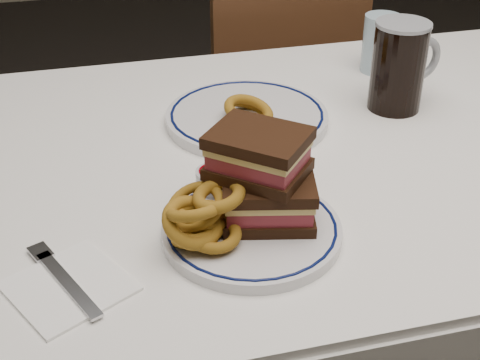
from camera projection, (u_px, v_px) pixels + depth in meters
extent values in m
cube|color=white|center=(317.00, 151.00, 1.11)|extent=(1.26, 0.86, 0.03)
cylinder|color=#4D2E18|center=(25.00, 256.00, 1.48)|extent=(0.06, 0.06, 0.71)
cylinder|color=#4D2E18|center=(461.00, 191.00, 1.71)|extent=(0.06, 0.06, 0.71)
cube|color=white|center=(250.00, 93.00, 1.51)|extent=(1.26, 0.01, 0.17)
cube|color=#4D2E18|center=(266.00, 96.00, 2.01)|extent=(0.44, 0.44, 0.04)
cylinder|color=#4D2E18|center=(298.00, 128.00, 2.32)|extent=(0.04, 0.04, 0.41)
cylinder|color=#4D2E18|center=(341.00, 182.00, 2.02)|extent=(0.04, 0.04, 0.41)
cylinder|color=#4D2E18|center=(196.00, 143.00, 2.23)|extent=(0.04, 0.04, 0.41)
cylinder|color=#4D2E18|center=(225.00, 201.00, 1.94)|extent=(0.04, 0.04, 0.41)
cube|color=#4D2E18|center=(292.00, 37.00, 1.72)|extent=(0.43, 0.05, 0.46)
cylinder|color=silver|center=(252.00, 231.00, 0.89)|extent=(0.24, 0.24, 0.02)
torus|color=#091346|center=(252.00, 226.00, 0.88)|extent=(0.23, 0.23, 0.00)
cube|color=black|center=(268.00, 214.00, 0.89)|extent=(0.14, 0.12, 0.02)
cube|color=maroon|center=(268.00, 202.00, 0.88)|extent=(0.13, 0.11, 0.02)
cube|color=#DEBE63|center=(268.00, 193.00, 0.87)|extent=(0.13, 0.11, 0.01)
cube|color=black|center=(269.00, 184.00, 0.87)|extent=(0.14, 0.12, 0.02)
cube|color=black|center=(258.00, 169.00, 0.87)|extent=(0.15, 0.15, 0.02)
cube|color=maroon|center=(258.00, 157.00, 0.86)|extent=(0.14, 0.14, 0.02)
cube|color=#DEBE63|center=(259.00, 147.00, 0.85)|extent=(0.15, 0.14, 0.01)
cube|color=black|center=(259.00, 138.00, 0.84)|extent=(0.15, 0.15, 0.02)
torus|color=brown|center=(197.00, 235.00, 0.85)|extent=(0.07, 0.07, 0.05)
torus|color=brown|center=(212.00, 232.00, 0.84)|extent=(0.08, 0.08, 0.03)
torus|color=brown|center=(199.00, 215.00, 0.86)|extent=(0.08, 0.08, 0.06)
torus|color=brown|center=(192.00, 223.00, 0.83)|extent=(0.09, 0.08, 0.07)
torus|color=brown|center=(196.00, 206.00, 0.85)|extent=(0.08, 0.08, 0.05)
torus|color=brown|center=(193.00, 211.00, 0.82)|extent=(0.07, 0.07, 0.04)
torus|color=brown|center=(219.00, 195.00, 0.84)|extent=(0.07, 0.07, 0.03)
cylinder|color=silver|center=(214.00, 180.00, 0.95)|extent=(0.05, 0.05, 0.03)
cylinder|color=maroon|center=(214.00, 174.00, 0.94)|extent=(0.04, 0.04, 0.01)
cylinder|color=black|center=(398.00, 67.00, 1.18)|extent=(0.09, 0.09, 0.16)
cylinder|color=#92979F|center=(404.00, 24.00, 1.14)|extent=(0.10, 0.10, 0.01)
torus|color=#92979F|center=(422.00, 59.00, 1.20)|extent=(0.08, 0.03, 0.08)
cylinder|color=#A2C1D1|center=(381.00, 44.00, 1.34)|extent=(0.07, 0.07, 0.12)
cylinder|color=silver|center=(247.00, 118.00, 1.16)|extent=(0.28, 0.28, 0.02)
torus|color=#091346|center=(247.00, 113.00, 1.16)|extent=(0.27, 0.27, 0.01)
torus|color=brown|center=(247.00, 112.00, 1.14)|extent=(0.08, 0.08, 0.05)
torus|color=brown|center=(249.00, 111.00, 1.12)|extent=(0.09, 0.09, 0.05)
cube|color=white|center=(69.00, 286.00, 0.80)|extent=(0.17, 0.17, 0.00)
cube|color=#B6B6BB|center=(68.00, 284.00, 0.80)|extent=(0.07, 0.14, 0.00)
cube|color=#B6B6BB|center=(40.00, 252.00, 0.85)|extent=(0.04, 0.04, 0.00)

